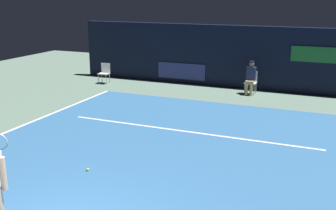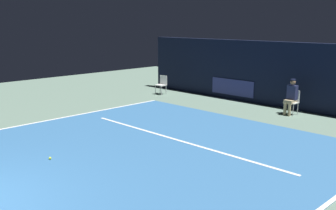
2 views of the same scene
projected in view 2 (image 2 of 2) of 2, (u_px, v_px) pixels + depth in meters
The scene contains 8 objects.
ground_plane at pixel (127, 156), 10.04m from camera, with size 29.21×29.21×0.00m, color slate.
court_surface at pixel (127, 156), 10.03m from camera, with size 9.67×10.81×0.01m, color #336699.
line_sideline_right at pixel (38, 122), 13.36m from camera, with size 0.10×10.81×0.01m, color white.
line_service at pixel (178, 140), 11.34m from camera, with size 7.55×0.10×0.01m, color white.
back_wall at pixel (289, 76), 15.40m from camera, with size 14.67×0.33×2.60m.
line_judge_on_chair at pixel (291, 96), 14.38m from camera, with size 0.44×0.53×1.32m.
courtside_chair_near at pixel (162, 84), 18.55m from camera, with size 0.47×0.45×0.88m.
tennis_ball at pixel (50, 158), 9.75m from camera, with size 0.07×0.07×0.07m, color #CCE033.
Camera 2 is at (7.52, -1.57, 3.37)m, focal length 41.98 mm.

